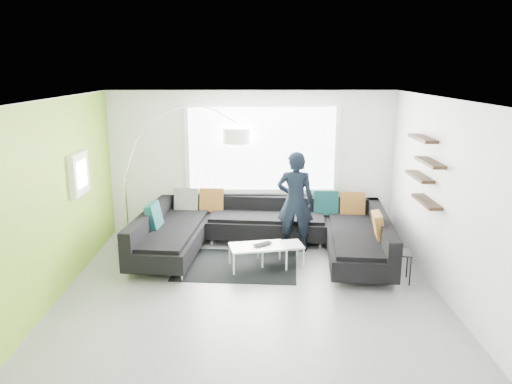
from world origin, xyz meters
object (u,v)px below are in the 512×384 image
at_px(sectional_sofa, 264,234).
at_px(coffee_table, 269,254).
at_px(person, 295,202).
at_px(laptop, 264,245).
at_px(side_table, 398,266).
at_px(arc_lamp, 125,178).

xyz_separation_m(sectional_sofa, coffee_table, (0.09, -0.41, -0.21)).
bearing_deg(sectional_sofa, person, 34.77).
bearing_deg(laptop, person, 21.61).
distance_m(sectional_sofa, side_table, 2.32).
height_order(sectional_sofa, arc_lamp, arc_lamp).
bearing_deg(laptop, side_table, -49.14).
xyz_separation_m(person, laptop, (-0.56, -0.85, -0.51)).
relative_size(sectional_sofa, laptop, 10.86).
height_order(arc_lamp, side_table, arc_lamp).
relative_size(side_table, laptop, 1.15).
bearing_deg(arc_lamp, person, -13.03).
height_order(coffee_table, side_table, side_table).
distance_m(coffee_table, side_table, 2.07).
bearing_deg(sectional_sofa, laptop, -83.80).
xyz_separation_m(coffee_table, side_table, (1.97, -0.65, 0.05)).
xyz_separation_m(coffee_table, laptop, (-0.08, -0.13, 0.20)).
bearing_deg(laptop, sectional_sofa, 55.44).
distance_m(side_table, person, 2.13).
bearing_deg(coffee_table, sectional_sofa, 91.11).
bearing_deg(coffee_table, laptop, -133.54).
relative_size(coffee_table, laptop, 2.84).
distance_m(coffee_table, arc_lamp, 2.99).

